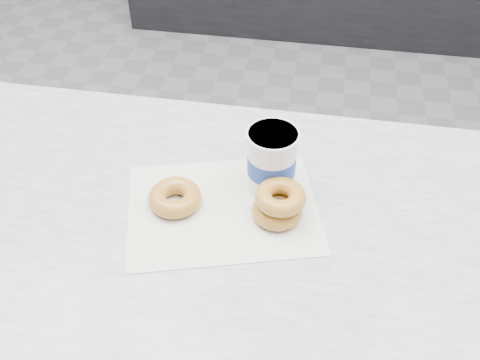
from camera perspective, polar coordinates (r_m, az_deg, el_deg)
The scene contains 5 objects.
ground at distance 2.00m, azimuth 5.86°, elevation -10.48°, with size 5.00×5.00×0.00m, color gray.
wax_paper at distance 0.97m, azimuth -1.85°, elevation -3.03°, with size 0.34×0.26×0.00m, color silver.
donut_single at distance 0.97m, azimuth -6.95°, elevation -1.86°, with size 0.10×0.10×0.03m, color #BE8234.
donut_stack at distance 0.94m, azimuth 4.13°, elevation -2.54°, with size 0.09×0.09×0.06m.
coffee_cup at distance 0.97m, azimuth 3.40°, elevation 2.13°, with size 0.10×0.10×0.13m.
Camera 1 is at (0.01, -1.20, 1.60)m, focal length 40.00 mm.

